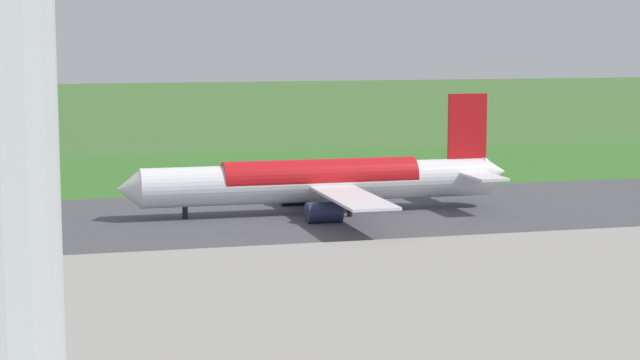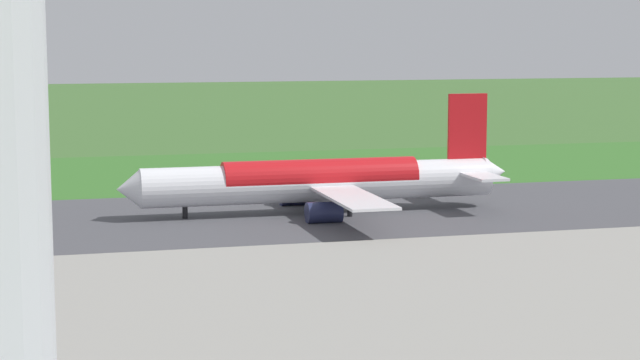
% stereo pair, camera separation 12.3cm
% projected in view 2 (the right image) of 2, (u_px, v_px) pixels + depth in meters
% --- Properties ---
extents(ground_plane, '(800.00, 800.00, 0.00)m').
position_uv_depth(ground_plane, '(338.00, 212.00, 148.89)').
color(ground_plane, '#3D662D').
extents(runway_asphalt, '(600.00, 41.04, 0.06)m').
position_uv_depth(runway_asphalt, '(338.00, 212.00, 148.89)').
color(runway_asphalt, '#47474C').
rests_on(runway_asphalt, ground).
extents(apron_concrete, '(440.00, 110.00, 0.05)m').
position_uv_depth(apron_concrete, '(513.00, 313.00, 95.23)').
color(apron_concrete, gray).
rests_on(apron_concrete, ground).
extents(grass_verge_foreground, '(600.00, 80.00, 0.04)m').
position_uv_depth(grass_verge_foreground, '(278.00, 178.00, 184.04)').
color(grass_verge_foreground, '#346B27').
rests_on(grass_verge_foreground, ground).
extents(airliner_main, '(53.97, 44.02, 15.88)m').
position_uv_depth(airliner_main, '(323.00, 181.00, 147.79)').
color(airliner_main, white).
rests_on(airliner_main, ground).
extents(no_stopping_sign, '(0.60, 0.10, 2.37)m').
position_uv_depth(no_stopping_sign, '(355.00, 168.00, 186.70)').
color(no_stopping_sign, slate).
rests_on(no_stopping_sign, ground).
extents(traffic_cone_orange, '(0.40, 0.40, 0.55)m').
position_uv_depth(traffic_cone_orange, '(323.00, 173.00, 189.19)').
color(traffic_cone_orange, orange).
rests_on(traffic_cone_orange, ground).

